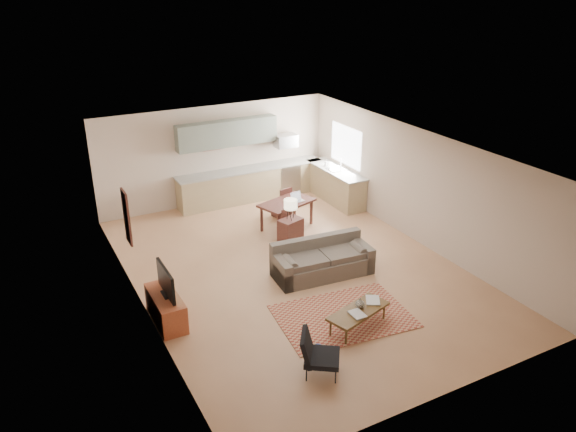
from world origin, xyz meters
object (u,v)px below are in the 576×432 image
coffee_table (358,319)px  dining_table (287,215)px  armchair (322,354)px  tv_credenza (166,308)px  console_table (291,232)px  sofa (323,259)px

coffee_table → dining_table: bearing=61.7°
coffee_table → armchair: (-1.22, -0.76, 0.18)m
coffee_table → tv_credenza: 3.49m
coffee_table → dining_table: (0.90, 4.44, 0.16)m
coffee_table → dining_table: 4.53m
console_table → dining_table: (0.36, 0.87, 0.03)m
sofa → coffee_table: size_ratio=1.75×
sofa → armchair: 3.19m
coffee_table → armchair: 1.45m
coffee_table → sofa: bearing=60.4°
coffee_table → console_table: size_ratio=1.96×
armchair → console_table: armchair is taller
coffee_table → tv_credenza: tv_credenza is taller
sofa → armchair: size_ratio=2.97×
sofa → coffee_table: (-0.44, -1.96, -0.19)m
coffee_table → console_table: console_table is taller
armchair → tv_credenza: 3.13m
armchair → dining_table: size_ratio=0.54×
armchair → console_table: bearing=12.4°
sofa → console_table: sofa is taller
sofa → armchair: (-1.66, -2.72, -0.01)m
sofa → console_table: bearing=91.5°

